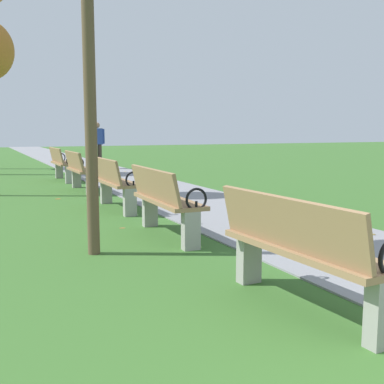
% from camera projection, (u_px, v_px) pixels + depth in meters
% --- Properties ---
extents(paved_walkway, '(2.30, 44.00, 0.02)m').
position_uv_depth(paved_walkway, '(82.00, 166.00, 18.34)').
color(paved_walkway, gray).
rests_on(paved_walkway, ground).
extents(park_bench_2, '(0.55, 1.62, 0.90)m').
position_uv_depth(park_bench_2, '(299.00, 249.00, 3.62)').
color(park_bench_2, '#93704C').
rests_on(park_bench_2, ground).
extents(park_bench_3, '(0.51, 1.61, 0.90)m').
position_uv_depth(park_bench_3, '(164.00, 200.00, 6.13)').
color(park_bench_3, '#93704C').
rests_on(park_bench_3, ground).
extents(park_bench_4, '(0.47, 1.60, 0.90)m').
position_uv_depth(park_bench_4, '(114.00, 182.00, 8.27)').
color(park_bench_4, '#93704C').
rests_on(park_bench_4, ground).
extents(park_bench_5, '(0.48, 1.60, 0.90)m').
position_uv_depth(park_bench_5, '(81.00, 170.00, 10.74)').
color(park_bench_5, '#93704C').
rests_on(park_bench_5, ground).
extents(park_bench_6, '(0.49, 1.60, 0.90)m').
position_uv_depth(park_bench_6, '(62.00, 163.00, 12.93)').
color(park_bench_6, '#93704C').
rests_on(park_bench_6, ground).
extents(pedestrian_walking, '(0.53, 0.22, 1.62)m').
position_uv_depth(pedestrian_walking, '(97.00, 143.00, 16.74)').
color(pedestrian_walking, '#3D3328').
rests_on(pedestrian_walking, paved_walkway).
extents(scattered_leaves, '(4.55, 15.25, 0.02)m').
position_uv_depth(scattered_leaves, '(174.00, 212.00, 7.98)').
color(scattered_leaves, gold).
rests_on(scattered_leaves, ground).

